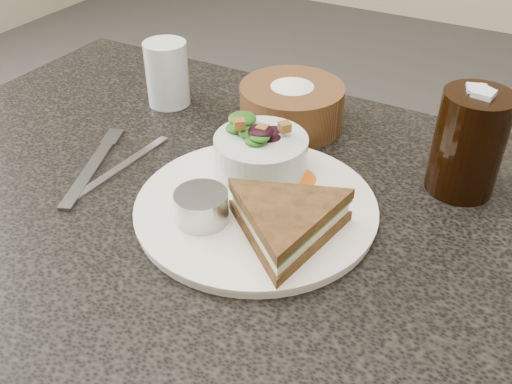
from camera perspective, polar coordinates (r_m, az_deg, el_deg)
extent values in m
cube|color=black|center=(0.99, -2.97, -18.44)|extent=(1.00, 0.70, 0.75)
cylinder|color=silver|center=(0.69, 0.00, -1.61)|extent=(0.29, 0.29, 0.01)
cylinder|color=#A8A8A8|center=(0.65, -5.48, -1.51)|extent=(0.07, 0.07, 0.04)
cone|color=orange|center=(0.72, 4.00, 2.11)|extent=(0.07, 0.07, 0.02)
cube|color=#9499A0|center=(0.79, -16.23, 2.12)|extent=(0.08, 0.17, 0.00)
cube|color=#B3B4B6|center=(0.79, -13.36, 2.41)|extent=(0.02, 0.18, 0.00)
cylinder|color=silver|center=(0.93, -8.88, 11.62)|extent=(0.09, 0.09, 0.10)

